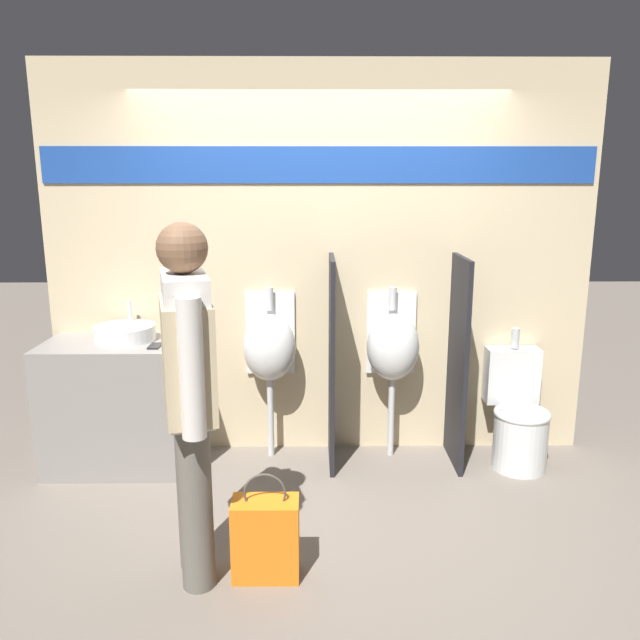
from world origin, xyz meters
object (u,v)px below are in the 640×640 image
Objects in this scene: sink_basin at (125,333)px; person_in_vest at (189,381)px; urinal_near_counter at (269,347)px; toilet at (518,419)px; shopping_bag at (266,538)px; urinal_far at (393,347)px; cell_phone at (155,346)px.

person_in_vest is (0.68, -1.29, 0.09)m from sink_basin.
urinal_near_counter is at bearing 5.69° from sink_basin.
toilet reaches higher than shopping_bag.
sink_basin is 0.34× the size of urinal_far.
cell_phone is (0.24, -0.17, -0.05)m from sink_basin.
cell_phone is 0.12× the size of urinal_near_counter.
urinal_near_counter is at bearing 92.75° from shopping_bag.
sink_basin is 0.30m from cell_phone.
urinal_near_counter reaches higher than sink_basin.
urinal_near_counter is 0.69× the size of person_in_vest.
urinal_near_counter is at bearing 20.24° from cell_phone.
toilet is (0.85, -0.15, -0.47)m from urinal_far.
urinal_near_counter is at bearing 174.94° from toilet.
sink_basin is 0.97m from urinal_near_counter.
cell_phone is 1.22m from person_in_vest.
person_in_vest is 3.17× the size of shopping_bag.
shopping_bag is at bearing -51.86° from sink_basin.
urinal_near_counter is (0.72, 0.27, -0.08)m from cell_phone.
urinal_near_counter is 1.52m from shopping_bag.
cell_phone is 0.15× the size of toilet.
sink_basin is at bearing 144.62° from cell_phone.
urinal_near_counter is at bearing 180.00° from urinal_far.
toilet reaches higher than cell_phone.
urinal_near_counter is 0.85m from urinal_far.
urinal_far is at bearing -54.20° from person_in_vest.
urinal_far is 1.30× the size of toilet.
shopping_bag is at bearing -142.66° from toilet.
sink_basin is at bearing 12.72° from person_in_vest.
urinal_far is 1.80m from person_in_vest.
shopping_bag is (0.79, -1.14, -0.67)m from cell_phone.
urinal_far reaches higher than toilet.
cell_phone is 0.08× the size of person_in_vest.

